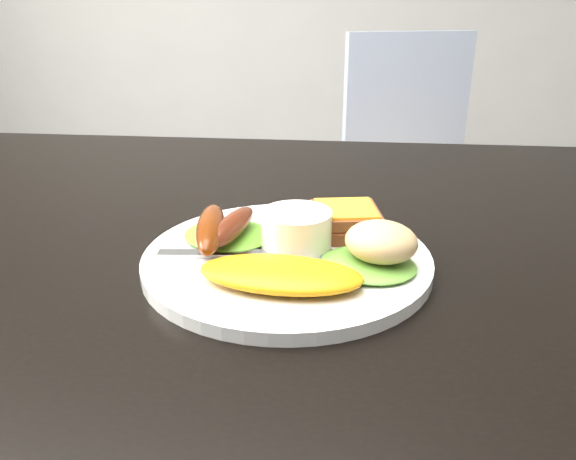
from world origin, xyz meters
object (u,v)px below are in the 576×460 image
object	(u,v)px
dining_table	(197,240)
dining_chair	(405,202)
person	(406,94)
plate	(287,259)

from	to	relation	value
dining_table	dining_chair	distance (m)	1.03
dining_table	person	world-z (taller)	person
dining_chair	person	size ratio (longest dim) A/B	0.24
dining_chair	person	bearing A→B (deg)	-117.49
dining_table	plate	size ratio (longest dim) A/B	4.42
dining_chair	plate	world-z (taller)	plate
plate	person	bearing A→B (deg)	77.31
dining_table	plate	bearing A→B (deg)	-39.86
dining_table	person	size ratio (longest dim) A/B	0.77
plate	dining_table	bearing A→B (deg)	140.14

